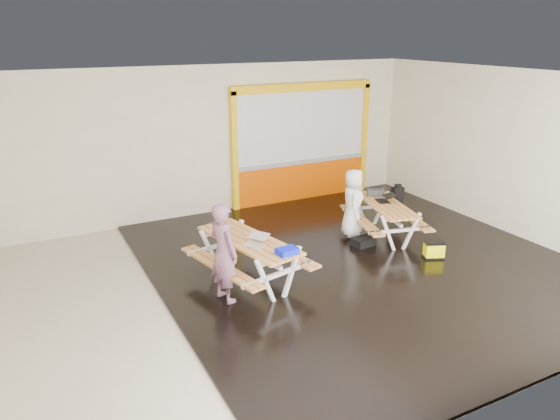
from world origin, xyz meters
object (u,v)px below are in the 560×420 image
toolbox (375,192)px  fluke_bag (434,250)px  blue_pouch (287,251)px  backpack (397,194)px  person_left (224,252)px  person_right (353,203)px  picnic_table_right (385,212)px  laptop_left (256,241)px  dark_case (363,241)px  laptop_right (385,199)px  picnic_table_left (249,250)px

toolbox → fluke_bag: size_ratio=0.89×
blue_pouch → backpack: blue_pouch is taller
person_left → backpack: 5.11m
person_right → blue_pouch: bearing=155.4°
picnic_table_right → backpack: (0.80, 0.59, 0.12)m
picnic_table_right → laptop_left: laptop_left is taller
picnic_table_right → toolbox: 0.62m
backpack → dark_case: (-1.49, -0.81, -0.58)m
picnic_table_right → dark_case: bearing=-162.5°
backpack → blue_pouch: bearing=-152.2°
person_right → blue_pouch: 3.06m
blue_pouch → fluke_bag: bearing=2.4°
person_right → laptop_right: person_right is taller
picnic_table_right → laptop_right: laptop_right is taller
laptop_left → fluke_bag: laptop_left is taller
picnic_table_right → fluke_bag: picnic_table_right is taller
picnic_table_right → dark_case: size_ratio=5.07×
picnic_table_left → dark_case: bearing=8.7°
blue_pouch → dark_case: 2.85m
laptop_right → toolbox: 0.42m
laptop_right → blue_pouch: (-3.21, -1.61, 0.07)m
picnic_table_left → dark_case: picnic_table_left is taller
blue_pouch → fluke_bag: 3.36m
fluke_bag → laptop_right: bearing=92.9°
toolbox → fluke_bag: 1.99m
picnic_table_left → blue_pouch: (0.30, -0.85, 0.25)m
person_right → laptop_right: size_ratio=3.06×
person_right → fluke_bag: (0.79, -1.62, -0.60)m
dark_case → laptop_left: bearing=-165.9°
person_left → toolbox: (4.18, 1.59, -0.03)m
picnic_table_right → toolbox: toolbox is taller
toolbox → dark_case: size_ratio=0.92×
picnic_table_left → backpack: backpack is taller
laptop_right → backpack: 0.86m
laptop_right → backpack: (0.72, 0.46, -0.12)m
dark_case → person_right: bearing=83.5°
person_left → laptop_left: size_ratio=3.36×
laptop_left → toolbox: (3.55, 1.44, -0.04)m
laptop_left → laptop_right: bearing=16.4°
laptop_left → fluke_bag: (3.57, -0.44, -0.69)m
picnic_table_left → laptop_right: size_ratio=5.15×
toolbox → picnic_table_left: bearing=-161.7°
laptop_right → backpack: laptop_right is taller
picnic_table_right → laptop_right: 0.28m
laptop_left → dark_case: laptop_left is taller
blue_pouch → person_left: bearing=154.6°
laptop_right → blue_pouch: blue_pouch is taller
picnic_table_right → toolbox: (0.14, 0.54, 0.26)m
backpack → picnic_table_left: bearing=-163.8°
toolbox → backpack: bearing=4.3°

